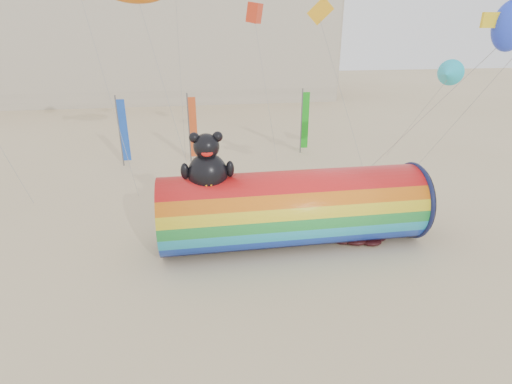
{
  "coord_description": "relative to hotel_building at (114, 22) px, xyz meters",
  "views": [
    {
      "loc": [
        -2.28,
        -15.64,
        9.56
      ],
      "look_at": [
        0.5,
        1.5,
        2.4
      ],
      "focal_mm": 28.0,
      "sensor_mm": 36.0,
      "label": 1
    }
  ],
  "objects": [
    {
      "name": "ground",
      "position": [
        12.0,
        -45.95,
        -10.31
      ],
      "size": [
        160.0,
        160.0,
        0.0
      ],
      "primitive_type": "plane",
      "color": "#CCB58C",
      "rests_on": "ground"
    },
    {
      "name": "hotel_building",
      "position": [
        0.0,
        0.0,
        0.0
      ],
      "size": [
        60.4,
        15.4,
        20.6
      ],
      "color": "#B7AD99",
      "rests_on": "ground"
    },
    {
      "name": "windsock_assembly",
      "position": [
        14.1,
        -45.2,
        -8.44
      ],
      "size": [
        12.24,
        3.73,
        5.64
      ],
      "color": "red",
      "rests_on": "ground"
    },
    {
      "name": "kite_handler",
      "position": [
        17.22,
        -44.53,
        -9.56
      ],
      "size": [
        0.64,
        0.53,
        1.5
      ],
      "primitive_type": "imported",
      "rotation": [
        0.0,
        0.0,
        3.51
      ],
      "color": "#515358",
      "rests_on": "ground"
    },
    {
      "name": "fabric_bundle",
      "position": [
        17.31,
        -45.8,
        -10.14
      ],
      "size": [
        2.62,
        1.35,
        0.41
      ],
      "color": "#3E0B0B",
      "rests_on": "ground"
    },
    {
      "name": "festival_banners",
      "position": [
        11.03,
        -31.52,
        -7.67
      ],
      "size": [
        14.57,
        1.28,
        5.2
      ],
      "color": "#59595E",
      "rests_on": "ground"
    }
  ]
}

